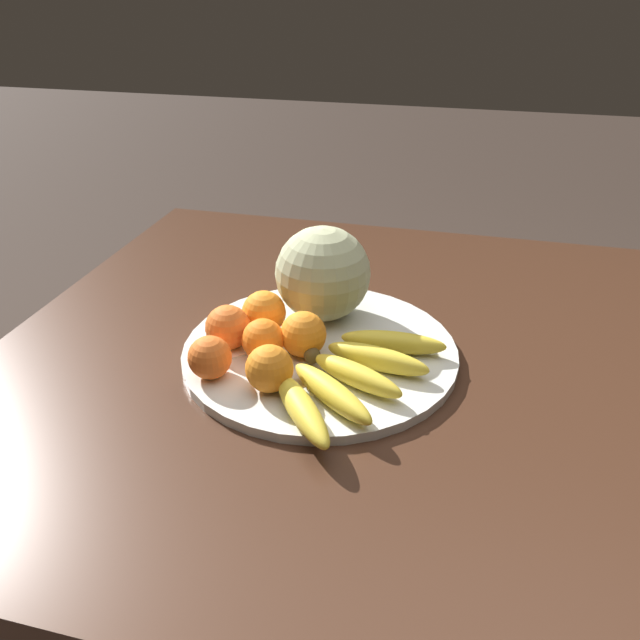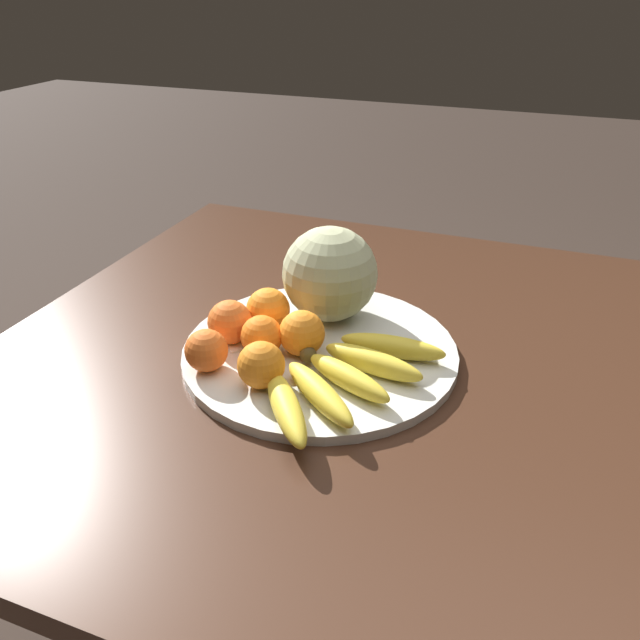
% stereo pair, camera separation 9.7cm
% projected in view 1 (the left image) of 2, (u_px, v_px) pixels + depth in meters
% --- Properties ---
extents(ground_plane, '(12.00, 12.00, 0.00)m').
position_uv_depth(ground_plane, '(355.00, 633.00, 1.39)').
color(ground_plane, '#382B23').
extents(kitchen_table, '(1.22, 1.12, 0.74)m').
position_uv_depth(kitchen_table, '(365.00, 398.00, 1.06)').
color(kitchen_table, '#3D2316').
rests_on(kitchen_table, ground_plane).
extents(fruit_bowl, '(0.44, 0.44, 0.02)m').
position_uv_depth(fruit_bowl, '(320.00, 351.00, 1.00)').
color(fruit_bowl, silver).
rests_on(fruit_bowl, kitchen_table).
extents(melon, '(0.16, 0.16, 0.16)m').
position_uv_depth(melon, '(323.00, 274.00, 1.05)').
color(melon, '#B2B789').
rests_on(melon, fruit_bowl).
extents(banana_bunch, '(0.24, 0.30, 0.04)m').
position_uv_depth(banana_bunch, '(352.00, 375.00, 0.90)').
color(banana_bunch, '#473819').
rests_on(banana_bunch, fruit_bowl).
extents(orange_front_left, '(0.07, 0.07, 0.07)m').
position_uv_depth(orange_front_left, '(264.00, 313.00, 1.02)').
color(orange_front_left, orange).
rests_on(orange_front_left, fruit_bowl).
extents(orange_front_right, '(0.07, 0.07, 0.07)m').
position_uv_depth(orange_front_right, '(210.00, 357.00, 0.91)').
color(orange_front_right, orange).
rests_on(orange_front_right, fruit_bowl).
extents(orange_mid_center, '(0.07, 0.07, 0.07)m').
position_uv_depth(orange_mid_center, '(263.00, 340.00, 0.96)').
color(orange_mid_center, orange).
rests_on(orange_mid_center, fruit_bowl).
extents(orange_back_left, '(0.07, 0.07, 0.07)m').
position_uv_depth(orange_back_left, '(228.00, 327.00, 0.98)').
color(orange_back_left, orange).
rests_on(orange_back_left, fruit_bowl).
extents(orange_back_right, '(0.07, 0.07, 0.07)m').
position_uv_depth(orange_back_right, '(269.00, 369.00, 0.88)').
color(orange_back_right, orange).
rests_on(orange_back_right, fruit_bowl).
extents(orange_top_small, '(0.07, 0.07, 0.07)m').
position_uv_depth(orange_top_small, '(303.00, 334.00, 0.96)').
color(orange_top_small, orange).
rests_on(orange_top_small, fruit_bowl).
extents(produce_tag, '(0.09, 0.09, 0.00)m').
position_uv_depth(produce_tag, '(253.00, 344.00, 1.00)').
color(produce_tag, white).
rests_on(produce_tag, fruit_bowl).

